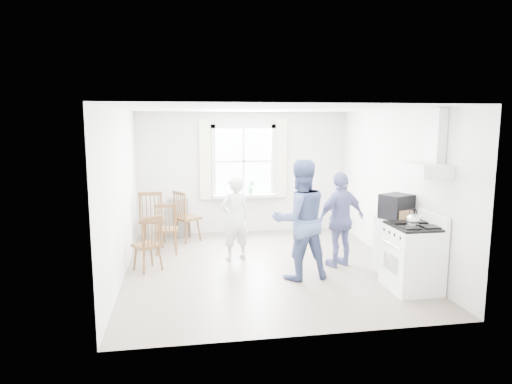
% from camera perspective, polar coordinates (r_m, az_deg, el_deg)
% --- Properties ---
extents(room_shell, '(4.62, 5.12, 2.64)m').
position_cam_1_polar(room_shell, '(7.41, 1.06, 0.26)').
color(room_shell, gray).
rests_on(room_shell, ground).
extents(window_assembly, '(1.88, 0.24, 1.70)m').
position_cam_1_polar(window_assembly, '(9.78, -1.55, 3.34)').
color(window_assembly, white).
rests_on(window_assembly, room_shell).
extents(range_hood, '(0.45, 0.76, 0.94)m').
position_cam_1_polar(range_hood, '(6.79, 20.78, 4.00)').
color(range_hood, silver).
rests_on(range_hood, room_shell).
extents(shelf_unit, '(0.40, 0.30, 0.80)m').
position_cam_1_polar(shelf_unit, '(9.74, -9.62, -3.14)').
color(shelf_unit, gray).
rests_on(shelf_unit, ground).
extents(gas_stove, '(0.68, 0.76, 1.12)m').
position_cam_1_polar(gas_stove, '(6.96, 18.97, -7.68)').
color(gas_stove, white).
rests_on(gas_stove, ground).
extents(kettle, '(0.18, 0.18, 0.26)m').
position_cam_1_polar(kettle, '(6.75, 19.02, -3.34)').
color(kettle, silver).
rests_on(kettle, gas_stove).
extents(low_cabinet, '(0.50, 0.55, 0.90)m').
position_cam_1_polar(low_cabinet, '(7.60, 16.92, -6.46)').
color(low_cabinet, silver).
rests_on(low_cabinet, ground).
extents(stereo_stack, '(0.55, 0.52, 0.38)m').
position_cam_1_polar(stereo_stack, '(7.43, 17.15, -1.74)').
color(stereo_stack, black).
rests_on(stereo_stack, low_cabinet).
extents(cardboard_box, '(0.28, 0.22, 0.17)m').
position_cam_1_polar(cardboard_box, '(7.32, 17.88, -2.79)').
color(cardboard_box, '#A78151').
rests_on(cardboard_box, low_cabinet).
extents(windsor_chair_a, '(0.50, 0.49, 1.10)m').
position_cam_1_polar(windsor_chair_a, '(8.94, -12.94, -2.56)').
color(windsor_chair_a, '#4D3018').
rests_on(windsor_chair_a, ground).
extents(windsor_chair_b, '(0.42, 0.41, 0.96)m').
position_cam_1_polar(windsor_chair_b, '(8.39, -11.21, -3.85)').
color(windsor_chair_b, '#4D3018').
rests_on(windsor_chair_b, ground).
extents(windsor_chair_c, '(0.53, 0.53, 0.93)m').
position_cam_1_polar(windsor_chair_c, '(7.51, -13.09, -5.59)').
color(windsor_chair_c, '#4D3018').
rests_on(windsor_chair_c, ground).
extents(person_left, '(0.68, 0.68, 1.47)m').
position_cam_1_polar(person_left, '(7.94, -2.65, -3.29)').
color(person_left, silver).
rests_on(person_left, ground).
extents(person_mid, '(1.00, 1.00, 1.84)m').
position_cam_1_polar(person_mid, '(6.99, 5.53, -3.47)').
color(person_mid, '#485787').
rests_on(person_mid, ground).
extents(person_right, '(1.19, 1.19, 1.59)m').
position_cam_1_polar(person_right, '(7.69, 10.55, -3.40)').
color(person_right, navy).
rests_on(person_right, ground).
extents(potted_plant, '(0.19, 0.19, 0.30)m').
position_cam_1_polar(potted_plant, '(9.78, -0.62, 0.59)').
color(potted_plant, '#357740').
rests_on(potted_plant, window_assembly).
extents(windsor_chair_d, '(0.59, 0.60, 1.04)m').
position_cam_1_polar(windsor_chair_d, '(9.22, -9.17, -2.34)').
color(windsor_chair_d, '#4D3018').
rests_on(windsor_chair_d, ground).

